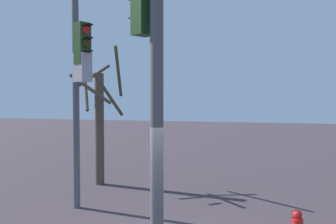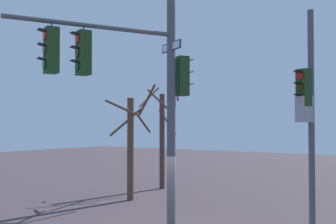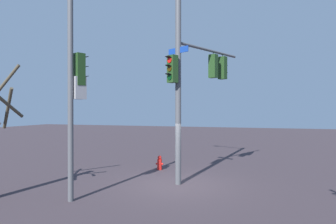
{
  "view_description": "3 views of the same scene",
  "coord_description": "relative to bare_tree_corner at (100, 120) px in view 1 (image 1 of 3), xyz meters",
  "views": [
    {
      "loc": [
        6.64,
        2.13,
        3.04
      ],
      "look_at": [
        -0.14,
        0.26,
        2.77
      ],
      "focal_mm": 41.51,
      "sensor_mm": 36.0,
      "label": 1
    },
    {
      "loc": [
        -6.64,
        10.05,
        3.38
      ],
      "look_at": [
        0.13,
        0.1,
        3.71
      ],
      "focal_mm": 46.88,
      "sensor_mm": 36.0,
      "label": 2
    },
    {
      "loc": [
        3.1,
        -11.32,
        3.07
      ],
      "look_at": [
        -0.36,
        -0.06,
        2.98
      ],
      "focal_mm": 30.76,
      "sensor_mm": 36.0,
      "label": 3
    }
  ],
  "objects": [
    {
      "name": "secondary_pole_assembly",
      "position": [
        2.83,
        0.75,
        1.53
      ],
      "size": [
        0.48,
        0.71,
        6.79
      ],
      "rotation": [
        0.0,
        0.0,
        1.12
      ],
      "color": "#4C4F54",
      "rests_on": "ground"
    },
    {
      "name": "bare_tree_corner",
      "position": [
        0.0,
        0.0,
        0.0
      ],
      "size": [
        1.81,
        1.85,
        4.74
      ],
      "color": "#494132",
      "rests_on": "ground"
    }
  ]
}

